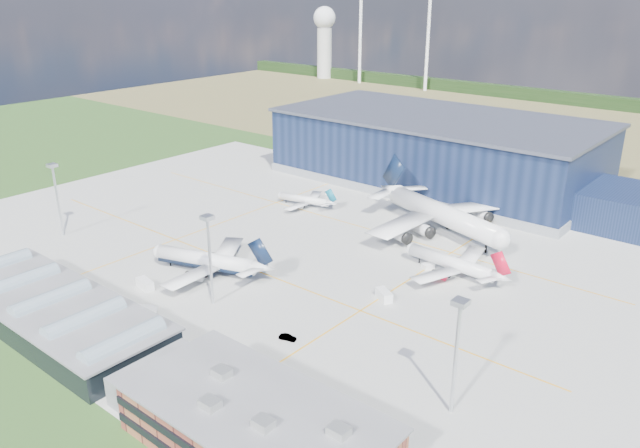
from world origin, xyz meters
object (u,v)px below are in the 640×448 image
at_px(gse_tug_a, 106,299).
at_px(gse_cart_b, 327,192).
at_px(gse_van_b, 384,295).
at_px(light_mast_west, 56,188).
at_px(gse_cart_a, 428,266).
at_px(light_mast_east, 457,339).
at_px(gse_van_a, 145,284).
at_px(airliner_red, 451,256).
at_px(airliner_regional, 304,196).
at_px(gse_tug_b, 84,287).
at_px(airstair, 146,316).
at_px(ops_building, 255,428).
at_px(hangar, 443,153).
at_px(airliner_navy, 206,252).
at_px(car_b, 288,337).
at_px(airliner_widebody, 444,205).
at_px(light_mast_center, 209,246).

relative_size(gse_tug_a, gse_cart_b, 1.17).
distance_m(gse_van_b, gse_cart_b, 84.68).
bearing_deg(light_mast_west, gse_cart_a, 27.13).
xyz_separation_m(light_mast_east, gse_van_a, (-84.62, -5.64, -14.20)).
xyz_separation_m(airliner_red, airliner_regional, (-66.49, 16.58, -1.40)).
bearing_deg(gse_tug_b, airstair, 6.05).
bearing_deg(ops_building, airliner_regional, 127.23).
distance_m(hangar, airstair, 140.98).
xyz_separation_m(airliner_navy, car_b, (39.90, -11.43, -5.45)).
relative_size(light_mast_west, airliner_red, 0.71).
bearing_deg(gse_tug_a, airstair, -30.89).
distance_m(ops_building, gse_tug_b, 77.52).
bearing_deg(gse_cart_a, car_b, -71.54).
height_order(hangar, airliner_navy, hangar).
bearing_deg(hangar, airliner_widebody, -60.14).
xyz_separation_m(light_mast_west, airliner_widebody, (90.34, 76.85, -5.87)).
bearing_deg(ops_building, hangar, 108.63).
bearing_deg(gse_van_b, gse_cart_b, 79.08).
height_order(ops_building, gse_cart_b, ops_building).
bearing_deg(airliner_red, ops_building, 100.14).
xyz_separation_m(airliner_red, gse_cart_a, (-6.44, -0.69, -4.58)).
distance_m(airliner_red, car_b, 54.16).
distance_m(airliner_widebody, car_b, 78.32).
xyz_separation_m(gse_tug_a, airstair, (16.24, 0.20, 1.00)).
distance_m(airliner_navy, gse_cart_a, 60.63).
bearing_deg(airliner_regional, gse_van_b, 134.49).
distance_m(gse_tug_a, gse_cart_b, 101.06).
distance_m(airliner_navy, car_b, 41.86).
bearing_deg(airliner_red, gse_van_a, 50.00).
bearing_deg(ops_building, airliner_red, 95.87).
relative_size(gse_cart_a, gse_van_b, 0.60).
distance_m(gse_van_a, gse_van_b, 61.02).
bearing_deg(ops_building, airstair, 164.10).
bearing_deg(hangar, gse_cart_a, -63.07).
bearing_deg(airliner_regional, ops_building, 115.14).
bearing_deg(light_mast_west, airliner_navy, 10.85).
distance_m(gse_tug_a, car_b, 48.92).
xyz_separation_m(gse_tug_a, car_b, (46.49, 15.21, -0.02)).
relative_size(gse_van_b, airstair, 1.04).
relative_size(airliner_widebody, gse_tug_a, 18.52).
bearing_deg(light_mast_west, airstair, -13.63).
bearing_deg(gse_tug_a, ops_building, -43.56).
relative_size(ops_building, airliner_regional, 1.93).
relative_size(gse_tug_b, car_b, 0.79).
xyz_separation_m(light_mast_west, car_b, (95.40, -0.79, -14.79)).
bearing_deg(airliner_widebody, light_mast_east, -41.24).
bearing_deg(light_mast_west, car_b, -0.48).
distance_m(light_mast_center, gse_van_b, 44.38).
relative_size(airliner_navy, airliner_regional, 1.57).
bearing_deg(airliner_widebody, airstair, -86.61).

